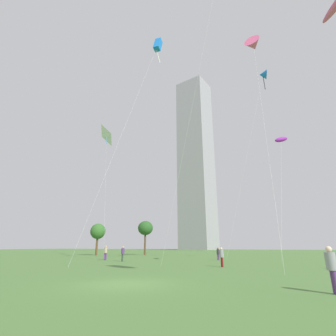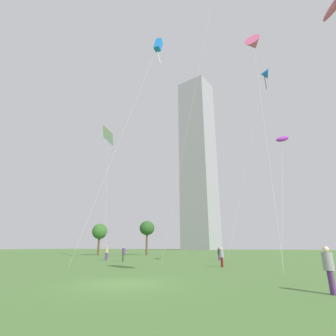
# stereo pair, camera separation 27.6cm
# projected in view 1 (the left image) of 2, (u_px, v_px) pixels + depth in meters

# --- Properties ---
(ground) EXTENTS (280.00, 280.00, 0.00)m
(ground) POSITION_uv_depth(u_px,v_px,m) (126.00, 284.00, 12.01)
(ground) COLOR #4C7538
(person_standing_0) EXTENTS (0.35, 0.35, 1.57)m
(person_standing_0) POSITION_uv_depth(u_px,v_px,m) (218.00, 253.00, 32.67)
(person_standing_0) COLOR #593372
(person_standing_0) RESTS_ON ground
(person_standing_2) EXTENTS (0.39, 0.39, 1.75)m
(person_standing_2) POSITION_uv_depth(u_px,v_px,m) (332.00, 266.00, 9.72)
(person_standing_2) COLOR #593372
(person_standing_2) RESTS_ON ground
(person_standing_3) EXTENTS (0.38, 0.38, 1.73)m
(person_standing_3) POSITION_uv_depth(u_px,v_px,m) (123.00, 253.00, 30.10)
(person_standing_3) COLOR #3F593F
(person_standing_3) RESTS_ON ground
(person_standing_4) EXTENTS (0.41, 0.41, 1.82)m
(person_standing_4) POSITION_uv_depth(u_px,v_px,m) (106.00, 252.00, 33.10)
(person_standing_4) COLOR #593372
(person_standing_4) RESTS_ON ground
(person_standing_5) EXTENTS (0.36, 0.36, 1.64)m
(person_standing_5) POSITION_uv_depth(u_px,v_px,m) (222.00, 256.00, 22.16)
(person_standing_5) COLOR maroon
(person_standing_5) RESTS_ON ground
(kite_flying_0) EXTENTS (8.79, 9.65, 27.34)m
(kite_flying_0) POSITION_uv_depth(u_px,v_px,m) (107.00, 136.00, 56.67)
(kite_flying_0) COLOR silver
(kite_flying_0) RESTS_ON ground
(kite_flying_1) EXTENTS (2.36, 11.07, 27.90)m
(kite_flying_1) POSITION_uv_depth(u_px,v_px,m) (253.00, 45.00, 32.39)
(kite_flying_1) COLOR silver
(kite_flying_1) RESTS_ON ground
(kite_flying_2) EXTENTS (3.90, 10.78, 32.26)m
(kite_flying_2) POSITION_uv_depth(u_px,v_px,m) (158.00, 45.00, 37.99)
(kite_flying_2) COLOR silver
(kite_flying_2) RESTS_ON ground
(kite_flying_4) EXTENTS (3.29, 8.57, 17.14)m
(kite_flying_4) POSITION_uv_depth(u_px,v_px,m) (281.00, 140.00, 36.18)
(kite_flying_4) COLOR silver
(kite_flying_4) RESTS_ON ground
(kite_flying_7) EXTENTS (9.01, 5.82, 33.30)m
(kite_flying_7) POSITION_uv_depth(u_px,v_px,m) (263.00, 75.00, 46.53)
(kite_flying_7) COLOR silver
(kite_flying_7) RESTS_ON ground
(park_tree_0) EXTENTS (3.05, 3.05, 6.26)m
(park_tree_0) POSITION_uv_depth(u_px,v_px,m) (98.00, 232.00, 51.63)
(park_tree_0) COLOR brown
(park_tree_0) RESTS_ON ground
(park_tree_1) EXTENTS (3.15, 3.15, 6.88)m
(park_tree_1) POSITION_uv_depth(u_px,v_px,m) (145.00, 228.00, 52.74)
(park_tree_1) COLOR brown
(park_tree_1) RESTS_ON ground
(distant_highrise_0) EXTENTS (19.36, 17.87, 97.48)m
(distant_highrise_0) POSITION_uv_depth(u_px,v_px,m) (196.00, 160.00, 141.52)
(distant_highrise_0) COLOR #939399
(distant_highrise_0) RESTS_ON ground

